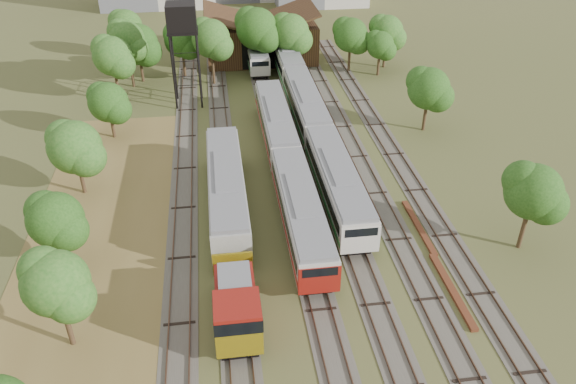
{
  "coord_description": "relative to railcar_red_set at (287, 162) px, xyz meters",
  "views": [
    {
      "loc": [
        -8.36,
        -25.51,
        28.6
      ],
      "look_at": [
        -2.73,
        15.23,
        2.5
      ],
      "focal_mm": 35.0,
      "sensor_mm": 36.0,
      "label": 1
    }
  ],
  "objects": [
    {
      "name": "tree_band_far",
      "position": [
        0.24,
        28.92,
        3.8
      ],
      "size": [
        40.33,
        8.46,
        9.25
      ],
      "color": "#382616",
      "rests_on": "ground"
    },
    {
      "name": "tracks",
      "position": [
        1.33,
        3.71,
        -1.97
      ],
      "size": [
        24.6,
        80.0,
        0.19
      ],
      "color": "#4C473D",
      "rests_on": "ground"
    },
    {
      "name": "rail_pile_near",
      "position": [
        10.0,
        -17.48,
        -1.88
      ],
      "size": [
        0.55,
        8.3,
        0.28
      ],
      "primitive_type": "cube",
      "color": "brown",
      "rests_on": "ground"
    },
    {
      "name": "old_grey_coach",
      "position": [
        -6.0,
        -4.2,
        0.14
      ],
      "size": [
        3.19,
        18.0,
        3.95
      ],
      "color": "black",
      "rests_on": "ground"
    },
    {
      "name": "railcar_red_set",
      "position": [
        0.0,
        0.0,
        0.0
      ],
      "size": [
        3.08,
        34.58,
        3.81
      ],
      "color": "black",
      "rests_on": "ground"
    },
    {
      "name": "shunter_locomotive",
      "position": [
        -6.0,
        -19.17,
        -0.07
      ],
      "size": [
        3.04,
        8.11,
        3.98
      ],
      "color": "black",
      "rests_on": "ground"
    },
    {
      "name": "tree_band_left",
      "position": [
        -17.99,
        10.68,
        3.02
      ],
      "size": [
        8.39,
        72.47,
        8.41
      ],
      "color": "#382616",
      "rests_on": "ground"
    },
    {
      "name": "dry_grass_patch",
      "position": [
        -16.0,
        -13.29,
        -1.99
      ],
      "size": [
        14.0,
        60.0,
        0.04
      ],
      "primitive_type": "cube",
      "color": "brown",
      "rests_on": "ground"
    },
    {
      "name": "maintenance_shed",
      "position": [
        1.0,
        36.69,
        0.9
      ],
      "size": [
        16.45,
        11.55,
        7.58
      ],
      "color": "#342013",
      "rests_on": "ground"
    },
    {
      "name": "ground",
      "position": [
        2.0,
        -21.29,
        -2.01
      ],
      "size": [
        240.0,
        240.0,
        0.0
      ],
      "primitive_type": "plane",
      "color": "#475123",
      "rests_on": "ground"
    },
    {
      "name": "water_tower",
      "position": [
        -9.64,
        20.41,
        8.45
      ],
      "size": [
        3.59,
        3.59,
        12.4
      ],
      "color": "black",
      "rests_on": "ground"
    },
    {
      "name": "tree_band_right",
      "position": [
        17.14,
        4.94,
        2.99
      ],
      "size": [
        4.94,
        44.13,
        7.64
      ],
      "color": "#382616",
      "rests_on": "ground"
    },
    {
      "name": "rail_pile_far",
      "position": [
        10.2,
        -9.48,
        -1.89
      ],
      "size": [
        0.5,
        7.94,
        0.26
      ],
      "primitive_type": "cube",
      "color": "brown",
      "rests_on": "ground"
    },
    {
      "name": "railcar_green_set",
      "position": [
        4.0,
        12.84,
        0.05
      ],
      "size": [
        3.15,
        52.08,
        3.9
      ],
      "color": "black",
      "rests_on": "ground"
    },
    {
      "name": "railcar_rear",
      "position": [
        0.0,
        34.65,
        -0.2
      ],
      "size": [
        2.78,
        16.08,
        3.43
      ],
      "color": "black",
      "rests_on": "ground"
    }
  ]
}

